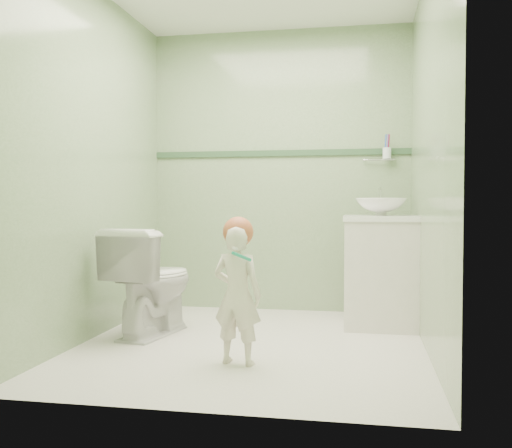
# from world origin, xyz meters

# --- Properties ---
(ground) EXTENTS (2.50, 2.50, 0.00)m
(ground) POSITION_xyz_m (0.00, 0.00, 0.00)
(ground) COLOR silver
(ground) RESTS_ON ground
(room_shell) EXTENTS (2.50, 2.54, 2.40)m
(room_shell) POSITION_xyz_m (0.00, 0.00, 1.20)
(room_shell) COLOR #83A273
(room_shell) RESTS_ON ground
(trim_stripe) EXTENTS (2.20, 0.02, 0.05)m
(trim_stripe) POSITION_xyz_m (0.00, 1.24, 1.35)
(trim_stripe) COLOR #325234
(trim_stripe) RESTS_ON room_shell
(vanity) EXTENTS (0.52, 0.50, 0.80)m
(vanity) POSITION_xyz_m (0.84, 0.70, 0.40)
(vanity) COLOR silver
(vanity) RESTS_ON ground
(counter) EXTENTS (0.54, 0.52, 0.04)m
(counter) POSITION_xyz_m (0.84, 0.70, 0.81)
(counter) COLOR white
(counter) RESTS_ON vanity
(basin) EXTENTS (0.37, 0.37, 0.13)m
(basin) POSITION_xyz_m (0.84, 0.70, 0.89)
(basin) COLOR white
(basin) RESTS_ON counter
(faucet) EXTENTS (0.03, 0.13, 0.18)m
(faucet) POSITION_xyz_m (0.84, 0.89, 0.97)
(faucet) COLOR silver
(faucet) RESTS_ON counter
(cup_holder) EXTENTS (0.26, 0.07, 0.21)m
(cup_holder) POSITION_xyz_m (0.89, 1.18, 1.33)
(cup_holder) COLOR silver
(cup_holder) RESTS_ON room_shell
(toilet) EXTENTS (0.55, 0.80, 0.75)m
(toilet) POSITION_xyz_m (-0.74, 0.15, 0.38)
(toilet) COLOR white
(toilet) RESTS_ON ground
(toddler) EXTENTS (0.32, 0.24, 0.79)m
(toddler) POSITION_xyz_m (0.01, -0.47, 0.39)
(toddler) COLOR silver
(toddler) RESTS_ON ground
(hair_cap) EXTENTS (0.18, 0.18, 0.18)m
(hair_cap) POSITION_xyz_m (0.01, -0.44, 0.75)
(hair_cap) COLOR #BD5E38
(hair_cap) RESTS_ON toddler
(teal_toothbrush) EXTENTS (0.11, 0.14, 0.08)m
(teal_toothbrush) POSITION_xyz_m (0.06, -0.60, 0.63)
(teal_toothbrush) COLOR #179B76
(teal_toothbrush) RESTS_ON toddler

